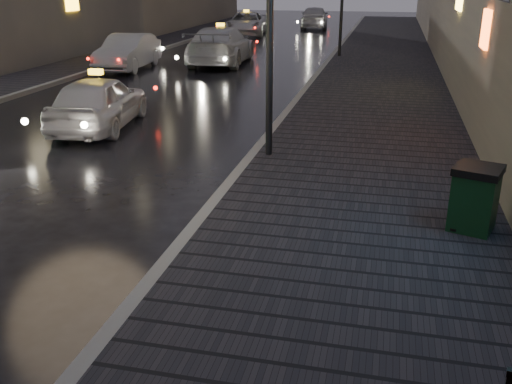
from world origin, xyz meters
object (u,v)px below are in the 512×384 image
car_left_mid (128,52)px  car_far (314,17)px  taxi_far (246,24)px  taxi_near (99,102)px  trash_bin (475,198)px  taxi_mid (221,45)px

car_left_mid → car_far: car_far is taller
taxi_far → taxi_near: bearing=-92.2°
trash_bin → taxi_far: size_ratio=0.19×
car_left_mid → taxi_far: bearing=81.2°
taxi_near → car_far: (1.45, 30.23, 0.12)m
taxi_far → trash_bin: bearing=-77.3°
trash_bin → car_far: bearing=120.3°
trash_bin → taxi_near: 9.69m
taxi_far → car_far: (3.66, 5.88, 0.08)m
trash_bin → taxi_far: 30.99m
taxi_near → car_left_mid: 9.83m
taxi_near → taxi_mid: size_ratio=0.72×
car_left_mid → taxi_near: bearing=-73.3°
taxi_near → car_left_mid: size_ratio=0.93×
car_left_mid → taxi_mid: taxi_mid is taller
taxi_near → car_far: 30.27m
trash_bin → car_far: (-7.00, 34.98, 0.16)m
car_far → taxi_far: bearing=52.5°
taxi_near → trash_bin: bearing=142.7°
taxi_near → car_left_mid: (-3.47, 9.20, 0.03)m
car_far → taxi_near: bearing=81.7°
taxi_mid → taxi_far: bearing=-84.9°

